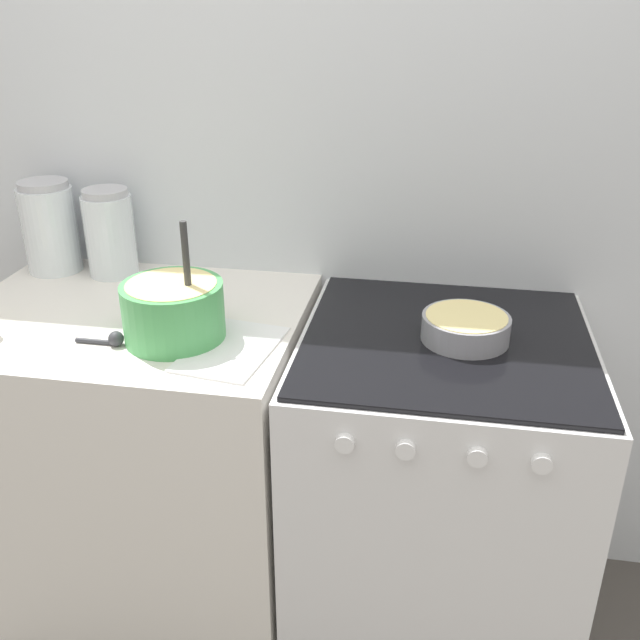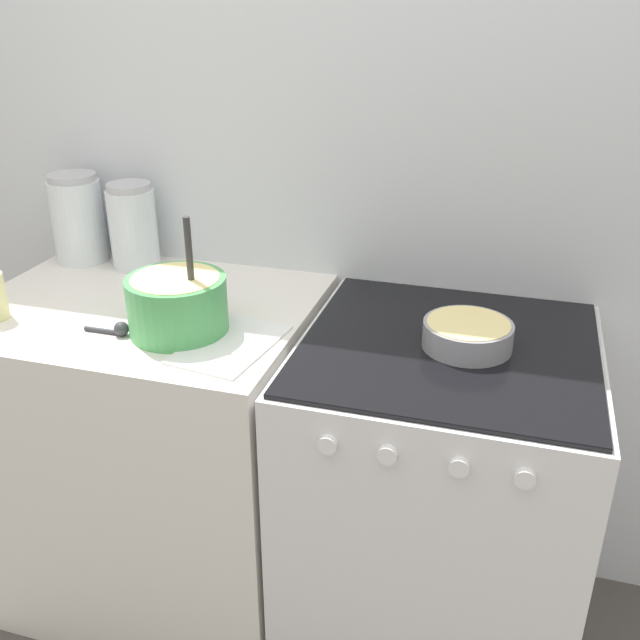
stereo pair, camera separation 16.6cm
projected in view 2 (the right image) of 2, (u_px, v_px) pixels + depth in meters
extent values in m
cube|color=silver|center=(341.00, 177.00, 1.96)|extent=(4.77, 0.05, 2.40)
cube|color=silver|center=(157.00, 450.00, 2.06)|extent=(0.88, 0.70, 0.92)
cube|color=silver|center=(435.00, 503.00, 1.86)|extent=(0.70, 0.70, 0.91)
cube|color=black|center=(449.00, 346.00, 1.66)|extent=(0.67, 0.67, 0.01)
cylinder|color=white|center=(328.00, 444.00, 1.43)|extent=(0.04, 0.02, 0.04)
cylinder|color=white|center=(388.00, 455.00, 1.40)|extent=(0.04, 0.02, 0.04)
cylinder|color=white|center=(459.00, 467.00, 1.37)|extent=(0.04, 0.02, 0.04)
cylinder|color=white|center=(525.00, 478.00, 1.33)|extent=(0.04, 0.02, 0.04)
cylinder|color=#4CA559|center=(178.00, 305.00, 1.69)|extent=(0.24, 0.24, 0.14)
cylinder|color=#EFDB8C|center=(176.00, 292.00, 1.68)|extent=(0.21, 0.21, 0.08)
cylinder|color=#333333|center=(191.00, 273.00, 1.64)|extent=(0.02, 0.02, 0.27)
cylinder|color=gray|center=(467.00, 335.00, 1.63)|extent=(0.21, 0.21, 0.06)
cylinder|color=#EFDB8C|center=(468.00, 333.00, 1.63)|extent=(0.19, 0.19, 0.05)
cylinder|color=silver|center=(78.00, 221.00, 2.12)|extent=(0.15, 0.15, 0.24)
cylinder|color=olive|center=(81.00, 237.00, 2.14)|extent=(0.13, 0.13, 0.15)
cylinder|color=#B2B2B7|center=(72.00, 177.00, 2.07)|extent=(0.14, 0.14, 0.02)
cylinder|color=silver|center=(133.00, 229.00, 2.08)|extent=(0.14, 0.14, 0.23)
cylinder|color=silver|center=(135.00, 244.00, 2.10)|extent=(0.12, 0.12, 0.14)
cylinder|color=#B2B2B7|center=(128.00, 187.00, 2.03)|extent=(0.12, 0.12, 0.02)
cube|color=white|center=(230.00, 344.00, 1.65)|extent=(0.22, 0.31, 0.01)
cylinder|color=#333338|center=(101.00, 331.00, 1.71)|extent=(0.09, 0.01, 0.01)
sphere|color=#333338|center=(121.00, 329.00, 1.69)|extent=(0.04, 0.04, 0.04)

